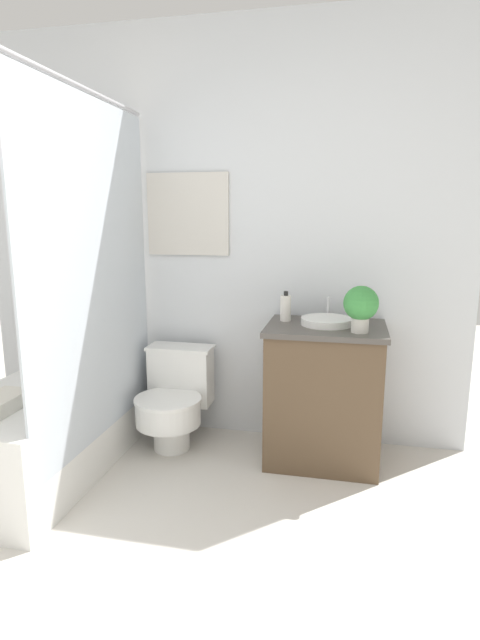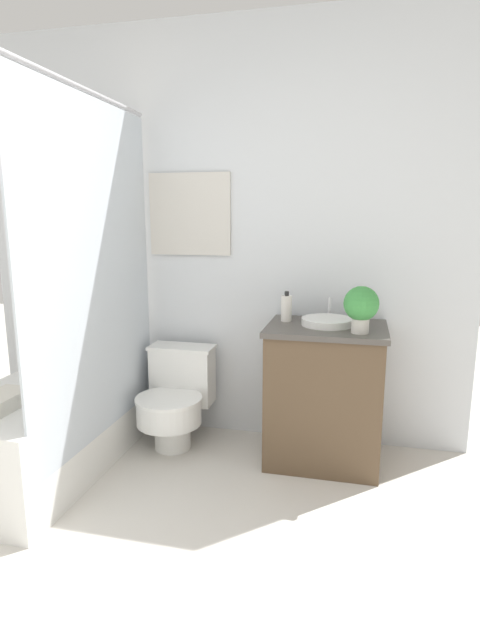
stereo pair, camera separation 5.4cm
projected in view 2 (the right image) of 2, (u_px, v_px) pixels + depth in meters
The scene contains 7 objects.
wall_back at pixel (214, 237), 3.08m from camera, with size 3.10×0.07×2.50m.
shower_area at pixel (56, 415), 2.76m from camera, with size 0.63×1.37×1.98m.
toilet at pixel (176, 397), 3.04m from camera, with size 0.40×0.54×0.59m.
vanity at pixel (324, 394), 2.81m from camera, with size 0.65×0.51×0.79m.
sink at pixel (327, 321), 2.75m from camera, with size 0.28×0.32×0.13m.
soap_bottle at pixel (286, 308), 2.85m from camera, with size 0.06×0.06×0.17m.
potted_plant at pixel (361, 306), 2.54m from camera, with size 0.18×0.18×0.24m.
Camera 2 is at (0.88, -0.77, 1.38)m, focal length 28.00 mm.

